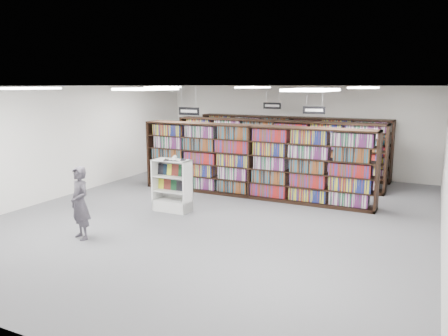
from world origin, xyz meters
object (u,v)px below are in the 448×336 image
at_px(bookshelf_row_near, 252,161).
at_px(shopper, 80,203).
at_px(endcap_display, 173,193).
at_px(open_book, 174,159).

distance_m(bookshelf_row_near, shopper, 5.24).
distance_m(endcap_display, open_book, 0.92).
relative_size(endcap_display, shopper, 0.86).
distance_m(open_book, shopper, 2.76).
bearing_deg(open_book, bookshelf_row_near, 38.02).
height_order(bookshelf_row_near, open_book, bookshelf_row_near).
relative_size(endcap_display, open_book, 2.16).
xyz_separation_m(endcap_display, open_book, (0.10, -0.05, 0.91)).
bearing_deg(endcap_display, bookshelf_row_near, 58.32).
height_order(open_book, shopper, shopper).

